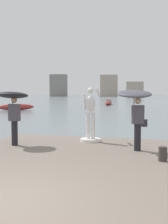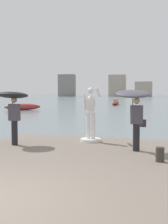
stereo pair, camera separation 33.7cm
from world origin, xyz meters
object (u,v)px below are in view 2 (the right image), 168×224
Objects in this scene: onlooker_left at (13,101)px; statue_white_figure at (91,120)px; onlooker_right at (134,102)px; boat_near at (23,107)px; boat_far at (116,103)px; mooring_bollard at (160,154)px.

statue_white_figure is at bearing 29.03° from onlooker_left.
boat_near is at bearing 124.95° from onlooker_right.
boat_far is at bearing 94.72° from onlooker_left.
boat_far is (-3.38, 40.96, -1.58)m from onlooker_left.
boat_far is at bearing 98.49° from statue_white_figure.
onlooker_left is at bearing -178.88° from onlooker_right.
onlooker_right reaches higher than boat_near.
statue_white_figure reaches higher than boat_near.
boat_far is at bearing 101.47° from mooring_bollard.
onlooker_left is at bearing 166.72° from mooring_bollard.
statue_white_figure reaches higher than mooring_bollard.
onlooker_left is 4.83× the size of mooring_bollard.
boat_near is at bearing 117.18° from onlooker_left.
statue_white_figure reaches higher than onlooker_left.
statue_white_figure is at bearing -56.58° from boat_near.
onlooker_left reaches higher than boat_near.
mooring_bollard is at bearing -78.53° from boat_far.
statue_white_figure is 2.34m from onlooker_right.
onlooker_right reaches higher than boat_far.
onlooker_left is 0.96× the size of onlooker_right.
onlooker_left reaches higher than boat_far.
boat_near is at bearing -116.70° from boat_far.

